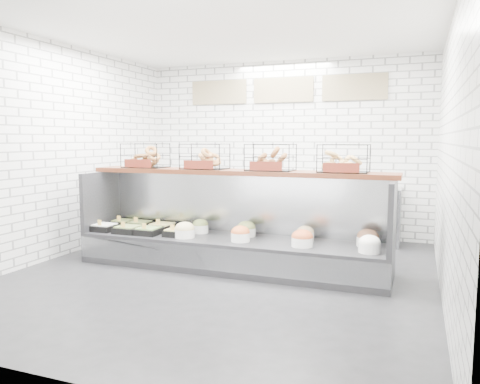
% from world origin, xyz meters
% --- Properties ---
extents(ground, '(5.50, 5.50, 0.00)m').
position_xyz_m(ground, '(0.00, 0.00, 0.00)').
color(ground, black).
rests_on(ground, ground).
extents(room_shell, '(5.02, 5.51, 3.01)m').
position_xyz_m(room_shell, '(0.00, 0.60, 2.06)').
color(room_shell, silver).
rests_on(room_shell, ground).
extents(display_case, '(4.00, 0.90, 1.20)m').
position_xyz_m(display_case, '(-0.01, 0.34, 0.33)').
color(display_case, black).
rests_on(display_case, ground).
extents(bagel_shelf, '(4.10, 0.50, 0.40)m').
position_xyz_m(bagel_shelf, '(-0.00, 0.52, 1.38)').
color(bagel_shelf, '#3E190D').
rests_on(bagel_shelf, display_case).
extents(prep_counter, '(4.00, 0.60, 1.20)m').
position_xyz_m(prep_counter, '(-0.00, 2.43, 0.47)').
color(prep_counter, '#93969B').
rests_on(prep_counter, ground).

